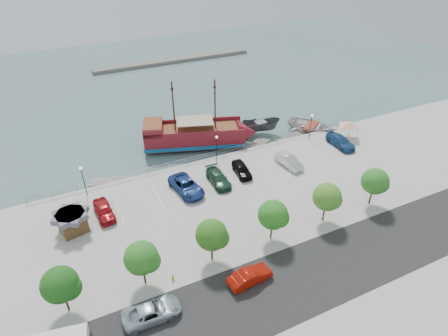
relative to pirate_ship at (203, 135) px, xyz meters
name	(u,v)px	position (x,y,z in m)	size (l,w,h in m)	color
ground	(237,193)	(-0.60, -13.30, -1.90)	(160.00, 160.00, 0.00)	#4B6D6C
land_slab	(344,319)	(-0.60, -34.30, -1.50)	(100.00, 58.00, 1.20)	#B6B4AC
street	(311,274)	(-0.60, -29.30, -0.89)	(100.00, 8.00, 0.04)	black
sidewalk	(278,235)	(-0.60, -23.30, -0.88)	(100.00, 4.00, 0.05)	#ABA7A0
seawall_railing	(213,155)	(-0.60, -5.50, -0.37)	(50.00, 0.06, 1.00)	slate
far_shore	(174,60)	(9.40, 41.70, -1.50)	(40.00, 3.00, 0.80)	#6D665B
pirate_ship	(203,135)	(0.00, 0.00, 0.00)	(18.27, 10.06, 11.32)	maroon
patrol_boat	(260,127)	(10.20, -0.44, -0.67)	(2.38, 6.33, 2.45)	#3D3F43
speedboat	(311,127)	(18.36, -3.28, -1.10)	(5.46, 7.64, 1.58)	silver
dock_west	(114,182)	(-14.86, -4.10, -1.71)	(6.44, 1.84, 0.37)	gray
dock_mid	(253,147)	(6.82, -4.10, -1.71)	(6.69, 1.91, 0.38)	gray
dock_east	(292,138)	(14.10, -4.10, -1.72)	(6.32, 1.81, 0.36)	slate
shed	(72,221)	(-20.88, -12.78, 0.42)	(3.63, 3.63, 2.48)	brown
canopy_tent	(349,121)	(21.21, -8.83, 1.87)	(4.46, 4.46, 3.18)	slate
street_van	(152,312)	(-16.02, -27.21, -0.18)	(2.37, 5.14, 1.43)	#9CACB5
street_sedan	(250,276)	(-6.45, -27.46, -0.16)	(1.55, 4.45, 1.47)	#B31508
fire_hydrant	(173,277)	(-13.10, -24.10, -0.53)	(0.23, 0.23, 0.67)	#BF910B
lamp_post_left	(83,176)	(-18.60, -6.80, 2.04)	(0.36, 0.36, 4.28)	black
lamp_post_mid	(217,144)	(-0.60, -6.80, 2.04)	(0.36, 0.36, 4.28)	black
lamp_post_right	(311,122)	(15.40, -6.80, 2.04)	(0.36, 0.36, 4.28)	black
tree_a	(62,285)	(-22.45, -23.37, 2.40)	(3.30, 3.20, 5.00)	#473321
tree_b	(143,259)	(-15.45, -23.37, 2.40)	(3.30, 3.20, 5.00)	#473321
tree_c	(213,236)	(-8.45, -23.37, 2.40)	(3.30, 3.20, 5.00)	#473321
tree_d	(274,215)	(-1.45, -23.37, 2.40)	(3.30, 3.20, 5.00)	#473321
tree_e	(328,198)	(5.55, -23.37, 2.40)	(3.30, 3.20, 5.00)	#473321
tree_f	(376,182)	(12.55, -23.37, 2.40)	(3.30, 3.20, 5.00)	#473321
parked_car_a	(104,210)	(-17.31, -11.76, -0.10)	(1.87, 4.65, 1.58)	#AB131A
parked_car_c	(186,186)	(-6.93, -11.40, -0.08)	(2.72, 5.89, 1.64)	navy
parked_car_d	(218,178)	(-2.52, -11.49, -0.16)	(2.07, 5.10, 1.48)	#21462F
parked_car_e	(242,169)	(1.25, -10.95, -0.14)	(1.78, 4.41, 1.50)	black
parked_car_f	(289,161)	(8.18, -11.93, -0.13)	(1.63, 4.68, 1.54)	silver
parked_car_h	(341,141)	(18.42, -10.62, -0.12)	(2.18, 5.37, 1.56)	navy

